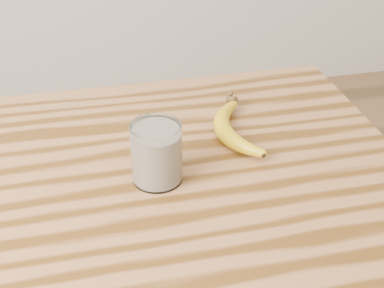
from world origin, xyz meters
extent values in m
cube|color=#935F35|center=(0.00, 0.00, 0.88)|extent=(1.20, 0.80, 0.04)
cylinder|color=brown|center=(0.54, 0.34, 0.43)|extent=(0.06, 0.06, 0.86)
cylinder|color=white|center=(0.12, 0.01, 0.96)|extent=(0.09, 0.09, 0.11)
torus|color=white|center=(0.12, 0.01, 1.01)|extent=(0.09, 0.09, 0.00)
cylinder|color=#EEE1C8|center=(0.12, 0.01, 0.95)|extent=(0.08, 0.08, 0.09)
camera|label=1|loc=(0.01, -0.76, 1.49)|focal=50.00mm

